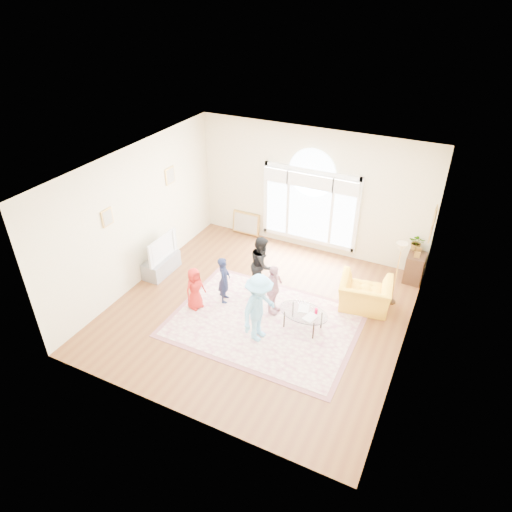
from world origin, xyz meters
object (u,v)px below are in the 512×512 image
at_px(armchair, 365,294).
at_px(television, 159,247).
at_px(coffee_table, 303,313).
at_px(tv_console, 161,265).
at_px(area_rug, 264,322).

bearing_deg(armchair, television, 0.44).
bearing_deg(television, coffee_table, -6.21).
relative_size(tv_console, television, 0.96).
bearing_deg(armchair, tv_console, 0.42).
relative_size(tv_console, armchair, 0.93).
relative_size(area_rug, television, 3.44).
xyz_separation_m(area_rug, armchair, (1.71, 1.42, 0.34)).
bearing_deg(armchair, coffee_table, 43.23).
distance_m(area_rug, tv_console, 3.10).
bearing_deg(area_rug, coffee_table, 14.58).
height_order(television, coffee_table, television).
bearing_deg(coffee_table, area_rug, -159.35).
distance_m(television, armchair, 4.83).
distance_m(area_rug, television, 3.17).
relative_size(area_rug, coffee_table, 3.28).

